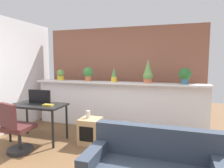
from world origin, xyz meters
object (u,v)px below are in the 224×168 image
(potted_plant_1, at_px, (88,73))
(tv_monitor, at_px, (39,97))
(vase_on_shelf, at_px, (88,114))
(book_on_desk, at_px, (48,105))
(potted_plant_0, at_px, (61,75))
(potted_plant_4, at_px, (185,75))
(potted_plant_2, at_px, (114,75))
(potted_plant_3, at_px, (148,72))
(office_chair, at_px, (16,132))
(desk, at_px, (38,108))
(side_cube_shelf, at_px, (90,131))

(potted_plant_1, height_order, tv_monitor, potted_plant_1)
(vase_on_shelf, height_order, book_on_desk, book_on_desk)
(potted_plant_0, distance_m, potted_plant_4, 3.04)
(potted_plant_2, xyz_separation_m, vase_on_shelf, (-0.24, -0.96, -0.71))
(potted_plant_3, xyz_separation_m, office_chair, (-2.04, -1.78, -0.98))
(potted_plant_4, relative_size, tv_monitor, 0.69)
(potted_plant_1, distance_m, potted_plant_2, 0.68)
(desk, height_order, office_chair, office_chair)
(book_on_desk, bearing_deg, side_cube_shelf, 17.94)
(desk, bearing_deg, book_on_desk, -15.97)
(potted_plant_0, xyz_separation_m, potted_plant_3, (2.26, -0.05, 0.10))
(book_on_desk, bearing_deg, office_chair, -118.14)
(potted_plant_1, relative_size, book_on_desk, 1.75)
(potted_plant_3, height_order, side_cube_shelf, potted_plant_3)
(potted_plant_2, relative_size, office_chair, 0.38)
(potted_plant_2, bearing_deg, side_cube_shelf, -100.70)
(potted_plant_2, bearing_deg, potted_plant_1, 176.45)
(potted_plant_0, bearing_deg, potted_plant_1, -0.88)
(potted_plant_4, height_order, side_cube_shelf, potted_plant_4)
(side_cube_shelf, distance_m, book_on_desk, 0.96)
(potted_plant_2, xyz_separation_m, office_chair, (-1.25, -1.77, -0.90))
(office_chair, bearing_deg, tv_monitor, 92.38)
(potted_plant_1, bearing_deg, potted_plant_4, -0.13)
(potted_plant_4, distance_m, vase_on_shelf, 2.20)
(office_chair, bearing_deg, desk, 90.96)
(desk, height_order, vase_on_shelf, desk)
(potted_plant_1, bearing_deg, potted_plant_3, -1.39)
(potted_plant_1, relative_size, potted_plant_4, 1.01)
(potted_plant_0, relative_size, book_on_desk, 1.40)
(potted_plant_2, distance_m, book_on_desk, 1.65)
(potted_plant_0, relative_size, desk, 0.25)
(potted_plant_0, distance_m, tv_monitor, 1.20)
(potted_plant_1, height_order, potted_plant_2, potted_plant_1)
(tv_monitor, height_order, book_on_desk, tv_monitor)
(book_on_desk, bearing_deg, tv_monitor, 152.47)
(desk, distance_m, vase_on_shelf, 1.04)
(potted_plant_0, xyz_separation_m, potted_plant_1, (0.79, -0.01, 0.05))
(potted_plant_3, xyz_separation_m, book_on_desk, (-1.75, -1.24, -0.60))
(potted_plant_2, xyz_separation_m, book_on_desk, (-0.96, -1.24, -0.52))
(potted_plant_1, height_order, side_cube_shelf, potted_plant_1)
(potted_plant_4, bearing_deg, potted_plant_3, -177.76)
(potted_plant_2, relative_size, desk, 0.32)
(potted_plant_0, bearing_deg, office_chair, -83.22)
(tv_monitor, bearing_deg, potted_plant_0, 99.49)
(desk, distance_m, office_chair, 0.68)
(potted_plant_2, xyz_separation_m, potted_plant_3, (0.79, 0.01, 0.08))
(tv_monitor, relative_size, office_chair, 0.56)
(potted_plant_0, bearing_deg, tv_monitor, -80.51)
(tv_monitor, bearing_deg, vase_on_shelf, 6.02)
(potted_plant_4, xyz_separation_m, office_chair, (-2.82, -1.81, -0.93))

